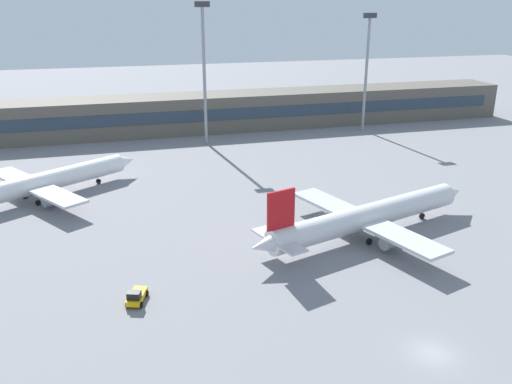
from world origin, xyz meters
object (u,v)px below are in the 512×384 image
at_px(airplane_near, 369,216).
at_px(floodlight_tower_east, 367,65).
at_px(floodlight_tower_west, 204,66).
at_px(baggage_tug_yellow, 136,296).
at_px(airplane_mid, 41,183).

distance_m(airplane_near, floodlight_tower_east, 66.78).
xyz_separation_m(airplane_near, floodlight_tower_west, (-12.85, 56.64, 14.68)).
height_order(floodlight_tower_west, floodlight_tower_east, floodlight_tower_west).
bearing_deg(floodlight_tower_east, airplane_near, -115.16).
xyz_separation_m(floodlight_tower_west, floodlight_tower_east, (40.67, 2.59, -1.38)).
bearing_deg(floodlight_tower_west, airplane_near, -77.22).
height_order(airplane_near, floodlight_tower_east, floodlight_tower_east).
xyz_separation_m(airplane_near, baggage_tug_yellow, (-32.86, -9.65, -2.17)).
bearing_deg(floodlight_tower_west, airplane_mid, -139.03).
distance_m(airplane_near, floodlight_tower_west, 59.90).
height_order(airplane_mid, baggage_tug_yellow, airplane_mid).
height_order(airplane_near, baggage_tug_yellow, airplane_near).
relative_size(baggage_tug_yellow, floodlight_tower_east, 0.14).
relative_size(floodlight_tower_west, floodlight_tower_east, 1.09).
distance_m(airplane_mid, baggage_tug_yellow, 39.81).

